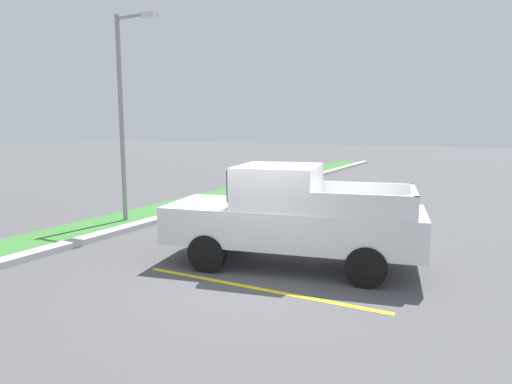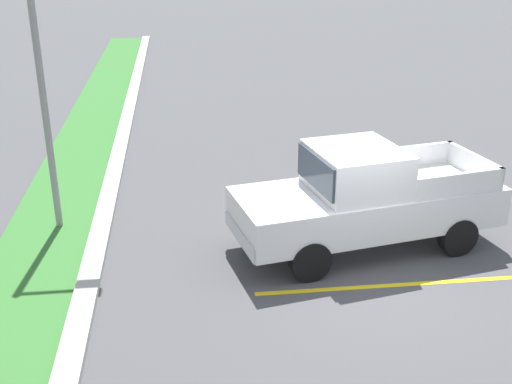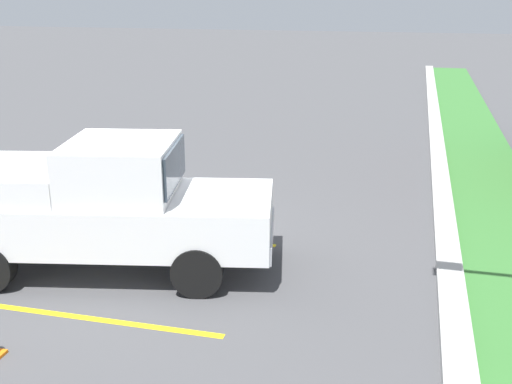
{
  "view_description": "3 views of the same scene",
  "coord_description": "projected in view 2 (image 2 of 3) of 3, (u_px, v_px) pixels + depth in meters",
  "views": [
    {
      "loc": [
        -7.49,
        -3.88,
        2.9
      ],
      "look_at": [
        1.65,
        0.93,
        1.38
      ],
      "focal_mm": 31.56,
      "sensor_mm": 36.0,
      "label": 1
    },
    {
      "loc": [
        -10.15,
        3.24,
        5.89
      ],
      "look_at": [
        0.41,
        1.95,
        1.5
      ],
      "focal_mm": 44.79,
      "sensor_mm": 36.0,
      "label": 2
    },
    {
      "loc": [
        9.24,
        4.24,
        4.28
      ],
      "look_at": [
        0.77,
        2.1,
        1.44
      ],
      "focal_mm": 43.74,
      "sensor_mm": 36.0,
      "label": 3
    }
  ],
  "objects": [
    {
      "name": "pickup_truck_main",
      "position": [
        365.0,
        199.0,
        12.39
      ],
      "size": [
        2.89,
        5.49,
        2.1
      ],
      "color": "black",
      "rests_on": "ground"
    },
    {
      "name": "ground_plane",
      "position": [
        362.0,
        269.0,
        11.92
      ],
      "size": [
        120.0,
        120.0,
        0.0
      ],
      "primitive_type": "plane",
      "color": "#4C4C4F"
    },
    {
      "name": "street_light",
      "position": [
        48.0,
        60.0,
        12.26
      ],
      "size": [
        0.24,
        1.49,
        6.05
      ],
      "color": "gray",
      "rests_on": "ground"
    },
    {
      "name": "parking_line_near",
      "position": [
        388.0,
        285.0,
        11.38
      ],
      "size": [
        0.12,
        4.8,
        0.01
      ],
      "primitive_type": "cube",
      "color": "yellow",
      "rests_on": "ground"
    },
    {
      "name": "grass_median",
      "position": [
        25.0,
        289.0,
        11.23
      ],
      "size": [
        56.0,
        1.8,
        0.06
      ],
      "primitive_type": "cube",
      "color": "#387533",
      "rests_on": "ground"
    },
    {
      "name": "curb_strip",
      "position": [
        89.0,
        283.0,
        11.33
      ],
      "size": [
        56.0,
        0.4,
        0.15
      ],
      "primitive_type": "cube",
      "color": "#B2B2AD",
      "rests_on": "ground"
    },
    {
      "name": "traffic_cone",
      "position": [
        344.0,
        182.0,
        15.23
      ],
      "size": [
        0.36,
        0.36,
        0.6
      ],
      "color": "orange",
      "rests_on": "ground"
    },
    {
      "name": "parking_line_far",
      "position": [
        345.0,
        214.0,
        14.22
      ],
      "size": [
        0.12,
        4.8,
        0.01
      ],
      "primitive_type": "cube",
      "color": "yellow",
      "rests_on": "ground"
    }
  ]
}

